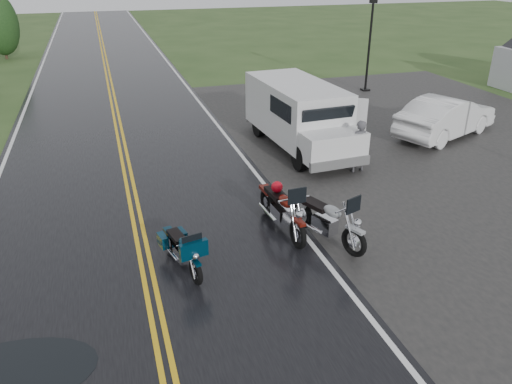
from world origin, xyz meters
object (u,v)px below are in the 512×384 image
(van_white, at_px, (301,136))
(lamp_post_far_right, at_px, (369,43))
(person_at_van, at_px, (358,147))
(sedan_white, at_px, (446,117))
(motorcycle_red, at_px, (298,222))
(motorcycle_silver, at_px, (355,231))
(motorcycle_teal, at_px, (195,263))

(van_white, height_order, lamp_post_far_right, lamp_post_far_right)
(person_at_van, distance_m, sedan_white, 5.17)
(person_at_van, xyz_separation_m, lamp_post_far_right, (5.37, 9.31, 1.51))
(van_white, xyz_separation_m, sedan_white, (6.39, 1.48, -0.40))
(lamp_post_far_right, bearing_deg, sedan_white, -95.08)
(motorcycle_red, xyz_separation_m, lamp_post_far_right, (8.84, 13.06, 1.61))
(motorcycle_red, height_order, lamp_post_far_right, lamp_post_far_right)
(lamp_post_far_right, bearing_deg, van_white, -129.00)
(motorcycle_red, relative_size, motorcycle_silver, 1.03)
(van_white, height_order, person_at_van, van_white)
(person_at_van, bearing_deg, motorcycle_red, 42.64)
(motorcycle_red, xyz_separation_m, van_white, (1.81, 4.37, 0.43))
(motorcycle_red, bearing_deg, lamp_post_far_right, 51.67)
(motorcycle_red, bearing_deg, motorcycle_teal, -168.90)
(motorcycle_teal, relative_size, lamp_post_far_right, 0.40)
(motorcycle_teal, bearing_deg, motorcycle_silver, -12.88)
(motorcycle_silver, bearing_deg, lamp_post_far_right, 39.54)
(van_white, relative_size, sedan_white, 1.28)
(motorcycle_teal, distance_m, motorcycle_silver, 3.55)
(motorcycle_red, relative_size, sedan_white, 0.54)
(motorcycle_red, height_order, motorcycle_silver, motorcycle_red)
(person_at_van, relative_size, sedan_white, 0.36)
(van_white, height_order, sedan_white, van_white)
(motorcycle_teal, height_order, van_white, van_white)
(motorcycle_teal, bearing_deg, lamp_post_far_right, 37.79)
(motorcycle_teal, xyz_separation_m, sedan_white, (10.69, 6.53, 0.19))
(sedan_white, relative_size, lamp_post_far_right, 0.97)
(motorcycle_red, relative_size, lamp_post_far_right, 0.52)
(motorcycle_red, bearing_deg, van_white, 63.28)
(person_at_van, bearing_deg, van_white, -25.08)
(motorcycle_red, bearing_deg, motorcycle_silver, -37.52)
(motorcycle_silver, xyz_separation_m, lamp_post_far_right, (7.79, 13.75, 1.64))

